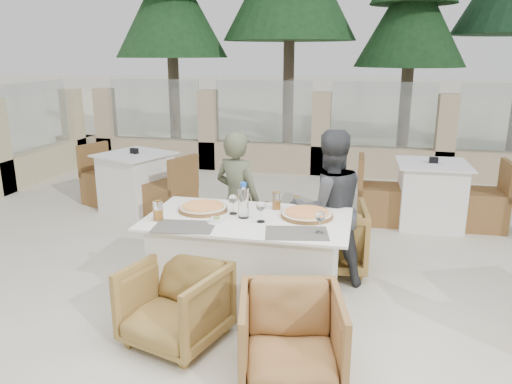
% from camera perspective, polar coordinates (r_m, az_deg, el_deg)
% --- Properties ---
extents(ground, '(80.00, 80.00, 0.00)m').
position_cam_1_polar(ground, '(4.25, 0.76, -12.84)').
color(ground, beige).
rests_on(ground, ground).
extents(sand_patch, '(30.00, 16.00, 0.01)m').
position_cam_1_polar(sand_patch, '(17.79, 10.21, 8.86)').
color(sand_patch, beige).
rests_on(sand_patch, ground).
extents(perimeter_wall_far, '(10.00, 0.34, 1.60)m').
position_cam_1_polar(perimeter_wall_far, '(8.58, 7.46, 7.29)').
color(perimeter_wall_far, '#C8B08D').
rests_on(perimeter_wall_far, ground).
extents(pine_far_left, '(2.42, 2.42, 5.50)m').
position_cam_1_polar(pine_far_left, '(11.50, -9.69, 19.04)').
color(pine_far_left, '#1F4A21').
rests_on(pine_far_left, ground).
extents(pine_centre, '(2.20, 2.20, 5.00)m').
position_cam_1_polar(pine_centre, '(10.89, 17.32, 17.46)').
color(pine_centre, '#1B401D').
rests_on(pine_centre, ground).
extents(dining_table, '(1.60, 0.90, 0.77)m').
position_cam_1_polar(dining_table, '(4.07, -0.93, -8.12)').
color(dining_table, silver).
rests_on(dining_table, ground).
extents(placemat_near_left, '(0.48, 0.35, 0.00)m').
position_cam_1_polar(placemat_near_left, '(3.77, -8.22, -3.93)').
color(placemat_near_left, '#58514B').
rests_on(placemat_near_left, dining_table).
extents(placemat_near_right, '(0.50, 0.38, 0.00)m').
position_cam_1_polar(placemat_near_right, '(3.61, 4.66, -4.70)').
color(placemat_near_right, '#56524A').
rests_on(placemat_near_right, dining_table).
extents(pizza_left, '(0.42, 0.42, 0.05)m').
position_cam_1_polar(pizza_left, '(4.12, -6.08, -1.78)').
color(pizza_left, orange).
rests_on(pizza_left, dining_table).
extents(pizza_right, '(0.46, 0.46, 0.05)m').
position_cam_1_polar(pizza_right, '(3.96, 5.82, -2.49)').
color(pizza_right, '#CB481B').
rests_on(pizza_right, dining_table).
extents(water_bottle, '(0.10, 0.10, 0.29)m').
position_cam_1_polar(water_bottle, '(3.89, -1.44, -0.94)').
color(water_bottle, '#BBDFF6').
rests_on(water_bottle, dining_table).
extents(wine_glass_centre, '(0.10, 0.10, 0.18)m').
position_cam_1_polar(wine_glass_centre, '(4.00, -2.63, -1.26)').
color(wine_glass_centre, white).
rests_on(wine_glass_centre, dining_table).
extents(wine_glass_near, '(0.08, 0.08, 0.18)m').
position_cam_1_polar(wine_glass_near, '(3.81, 0.56, -2.13)').
color(wine_glass_near, white).
rests_on(wine_glass_near, dining_table).
extents(wine_glass_corner, '(0.09, 0.09, 0.18)m').
position_cam_1_polar(wine_glass_corner, '(3.61, 7.34, -3.30)').
color(wine_glass_corner, white).
rests_on(wine_glass_corner, dining_table).
extents(beer_glass_left, '(0.09, 0.09, 0.15)m').
position_cam_1_polar(beer_glass_left, '(3.93, -11.13, -2.09)').
color(beer_glass_left, orange).
rests_on(beer_glass_left, dining_table).
extents(beer_glass_right, '(0.08, 0.08, 0.14)m').
position_cam_1_polar(beer_glass_right, '(4.13, 2.36, -1.00)').
color(beer_glass_right, orange).
rests_on(beer_glass_right, dining_table).
extents(olive_dish, '(0.13, 0.13, 0.04)m').
position_cam_1_polar(olive_dish, '(3.83, -4.51, -3.18)').
color(olive_dish, white).
rests_on(olive_dish, dining_table).
extents(armchair_far_left, '(0.69, 0.71, 0.57)m').
position_cam_1_polar(armchair_far_left, '(4.98, -2.23, -4.83)').
color(armchair_far_left, brown).
rests_on(armchair_far_left, ground).
extents(armchair_far_right, '(0.77, 0.79, 0.65)m').
position_cam_1_polar(armchair_far_right, '(4.85, 8.30, -5.05)').
color(armchair_far_right, olive).
rests_on(armchair_far_right, ground).
extents(armchair_near_left, '(0.79, 0.81, 0.59)m').
position_cam_1_polar(armchair_near_left, '(3.69, -9.21, -12.52)').
color(armchair_near_left, olive).
rests_on(armchair_near_left, ground).
extents(armchair_near_right, '(0.76, 0.78, 0.60)m').
position_cam_1_polar(armchair_near_right, '(3.26, 4.01, -16.33)').
color(armchair_near_right, olive).
rests_on(armchair_near_right, ground).
extents(diner_left, '(0.58, 0.49, 1.34)m').
position_cam_1_polar(diner_left, '(4.72, -2.08, -1.03)').
color(diner_left, '#565B42').
rests_on(diner_left, ground).
extents(diner_right, '(0.84, 0.76, 1.40)m').
position_cam_1_polar(diner_right, '(4.42, 8.29, -1.94)').
color(diner_right, '#3C3E41').
rests_on(diner_right, ground).
extents(bg_table_a, '(1.83, 1.36, 0.77)m').
position_cam_1_polar(bg_table_a, '(6.72, -13.51, 1.07)').
color(bg_table_a, white).
rests_on(bg_table_a, ground).
extents(bg_table_b, '(1.66, 0.86, 0.77)m').
position_cam_1_polar(bg_table_b, '(6.34, 19.29, -0.25)').
color(bg_table_b, white).
rests_on(bg_table_b, ground).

